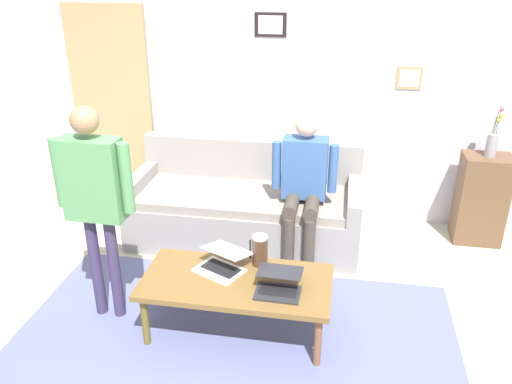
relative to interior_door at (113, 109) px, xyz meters
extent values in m
plane|color=#ADB49D|center=(-1.72, 2.11, -1.02)|extent=(7.68, 7.68, 0.00)
cube|color=slate|center=(-1.69, 2.02, -1.02)|extent=(3.08, 1.78, 0.01)
cube|color=silver|center=(-1.72, -0.09, 0.33)|extent=(7.04, 0.10, 2.70)
cube|color=#A18959|center=(-2.89, -0.04, 0.41)|extent=(0.23, 0.02, 0.20)
cube|color=beige|center=(-2.89, -0.03, 0.41)|extent=(0.17, 0.00, 0.15)
cube|color=black|center=(-1.61, -0.04, 0.85)|extent=(0.29, 0.02, 0.21)
cube|color=silver|center=(-1.61, -0.03, 0.85)|extent=(0.22, 0.00, 0.16)
cube|color=tan|center=(0.00, 0.00, 0.00)|extent=(0.82, 0.05, 2.05)
sphere|color=tan|center=(0.31, 0.04, 0.00)|extent=(0.06, 0.06, 0.06)
cube|color=gray|center=(-1.49, 0.63, -0.81)|extent=(2.08, 0.85, 0.42)
cube|color=gray|center=(-1.49, 0.65, -0.56)|extent=(1.84, 0.77, 0.08)
cube|color=gray|center=(-1.49, 0.28, -0.37)|extent=(2.08, 0.14, 0.46)
cube|color=gray|center=(-2.47, 0.63, -0.50)|extent=(0.12, 0.85, 0.20)
cube|color=gray|center=(-0.51, 0.63, -0.50)|extent=(0.12, 0.85, 0.20)
cube|color=brown|center=(-1.69, 1.92, -0.62)|extent=(1.30, 0.63, 0.04)
cylinder|color=brown|center=(-2.27, 2.17, -0.83)|extent=(0.05, 0.05, 0.39)
cylinder|color=brown|center=(-1.10, 2.17, -0.83)|extent=(0.05, 0.05, 0.39)
cylinder|color=brown|center=(-2.27, 1.67, -0.83)|extent=(0.05, 0.05, 0.39)
cylinder|color=brown|center=(-1.10, 1.67, -0.83)|extent=(0.05, 0.05, 0.39)
cube|color=silver|center=(-1.54, 1.83, -0.59)|extent=(0.39, 0.35, 0.01)
cube|color=black|center=(-1.55, 1.82, -0.59)|extent=(0.31, 0.25, 0.00)
cube|color=silver|center=(-1.59, 1.75, -0.48)|extent=(0.39, 0.34, 0.05)
cube|color=#A8D1F2|center=(-1.58, 1.75, -0.48)|extent=(0.35, 0.31, 0.04)
cube|color=#28282D|center=(-1.98, 2.03, -0.59)|extent=(0.30, 0.21, 0.01)
cube|color=black|center=(-1.98, 2.01, -0.59)|extent=(0.25, 0.13, 0.00)
cube|color=#28282D|center=(-1.99, 1.93, -0.49)|extent=(0.30, 0.20, 0.02)
cube|color=white|center=(-1.99, 1.93, -0.49)|extent=(0.27, 0.18, 0.02)
cylinder|color=#4C3323|center=(-1.81, 1.69, -0.49)|extent=(0.11, 0.11, 0.21)
cylinder|color=#B7B7BC|center=(-1.81, 1.69, -0.38)|extent=(0.11, 0.11, 0.02)
sphere|color=#B2B2B7|center=(-1.81, 1.69, -0.35)|extent=(0.03, 0.03, 0.03)
cube|color=black|center=(-1.74, 1.69, -0.48)|extent=(0.01, 0.01, 0.15)
cube|color=brown|center=(-3.62, 0.24, -0.61)|extent=(0.42, 0.32, 0.83)
cylinder|color=#95929A|center=(-3.62, 0.24, -0.09)|extent=(0.09, 0.09, 0.21)
cylinder|color=#3D7038|center=(-3.64, 0.25, 0.08)|extent=(0.01, 0.02, 0.13)
sphere|color=gold|center=(-3.64, 0.25, 0.15)|extent=(0.04, 0.04, 0.04)
cylinder|color=#3D7038|center=(-3.62, 0.22, 0.12)|extent=(0.02, 0.01, 0.21)
sphere|color=silver|center=(-3.63, 0.21, 0.23)|extent=(0.04, 0.04, 0.04)
cylinder|color=#3D7038|center=(-3.61, 0.22, 0.09)|extent=(0.03, 0.01, 0.16)
sphere|color=silver|center=(-3.61, 0.21, 0.17)|extent=(0.04, 0.04, 0.04)
cylinder|color=#3D7038|center=(-3.63, 0.23, 0.12)|extent=(0.02, 0.03, 0.22)
sphere|color=#D64F67|center=(-3.65, 0.22, 0.23)|extent=(0.05, 0.05, 0.05)
cylinder|color=#3D7038|center=(-3.64, 0.25, 0.10)|extent=(0.02, 0.03, 0.17)
sphere|color=yellow|center=(-3.65, 0.25, 0.18)|extent=(0.03, 0.03, 0.03)
cylinder|color=#382F51|center=(-0.64, 1.89, -0.62)|extent=(0.08, 0.08, 0.80)
cylinder|color=#382F51|center=(-0.79, 1.89, -0.62)|extent=(0.08, 0.08, 0.80)
cube|color=#538F58|center=(-0.71, 1.89, 0.06)|extent=(0.41, 0.19, 0.57)
cylinder|color=#538F58|center=(-0.47, 1.88, 0.09)|extent=(0.08, 0.08, 0.48)
cylinder|color=#538F58|center=(-0.95, 1.90, 0.09)|extent=(0.08, 0.08, 0.48)
sphere|color=#9E7755|center=(-0.71, 1.89, 0.47)|extent=(0.18, 0.18, 0.18)
cylinder|color=#463D34|center=(-2.12, 1.09, -0.77)|extent=(0.10, 0.10, 0.50)
cylinder|color=#463D34|center=(-1.95, 1.09, -0.77)|extent=(0.10, 0.10, 0.50)
cylinder|color=#463D34|center=(-2.12, 0.91, -0.47)|extent=(0.12, 0.40, 0.12)
cylinder|color=#463D34|center=(-1.95, 0.91, -0.47)|extent=(0.12, 0.40, 0.12)
cube|color=#385E9C|center=(-2.03, 0.73, -0.21)|extent=(0.37, 0.20, 0.52)
cylinder|color=#385E9C|center=(-2.27, 0.78, -0.19)|extent=(0.08, 0.08, 0.42)
cylinder|color=#385E9C|center=(-1.80, 0.78, -0.19)|extent=(0.08, 0.08, 0.42)
sphere|color=beige|center=(-2.03, 0.73, 0.16)|extent=(0.19, 0.19, 0.19)
camera|label=1|loc=(-2.34, 4.83, 1.41)|focal=36.41mm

